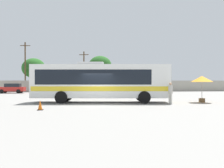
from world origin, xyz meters
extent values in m
plane|color=gray|center=(0.00, 10.00, 0.00)|extent=(300.00, 300.00, 0.00)
cube|color=#9E998C|center=(0.00, 25.17, 1.01)|extent=(80.00, 0.30, 2.02)
cube|color=white|center=(0.42, 1.78, 1.86)|extent=(11.98, 3.97, 2.83)
cube|color=black|center=(-0.16, 1.86, 2.20)|extent=(9.88, 3.74, 1.25)
cube|color=yellow|center=(0.42, 1.78, 1.24)|extent=(11.75, 3.96, 0.40)
cube|color=#19212D|center=(6.27, 1.07, 2.37)|extent=(0.32, 2.28, 1.47)
cube|color=yellow|center=(6.28, 1.06, 0.78)|extent=(0.36, 2.49, 0.68)
cube|color=#B2B2B2|center=(-0.45, 1.89, 3.40)|extent=(2.35, 1.66, 0.24)
cylinder|color=black|center=(4.19, 2.55, 0.52)|extent=(1.07, 0.42, 1.04)
cylinder|color=black|center=(3.89, 0.12, 0.52)|extent=(1.07, 0.42, 1.04)
cylinder|color=black|center=(-2.64, 3.39, 0.52)|extent=(1.07, 0.42, 1.04)
cylinder|color=black|center=(-2.94, 0.96, 0.52)|extent=(1.07, 0.42, 1.04)
cylinder|color=silver|center=(5.82, -0.55, 0.43)|extent=(0.16, 0.16, 0.85)
cylinder|color=silver|center=(5.90, -0.69, 0.43)|extent=(0.16, 0.16, 0.85)
cylinder|color=#B7B2A8|center=(5.86, -0.62, 1.19)|extent=(0.48, 0.48, 0.68)
sphere|color=tan|center=(5.86, -0.62, 1.65)|extent=(0.23, 0.23, 0.23)
cylinder|color=gray|center=(9.24, 0.81, 1.13)|extent=(0.05, 0.05, 2.27)
cone|color=orange|center=(9.24, 0.81, 2.06)|extent=(1.89, 1.89, 0.52)
cube|color=brown|center=(9.24, 0.81, 0.18)|extent=(0.52, 0.52, 0.36)
cube|color=red|center=(-12.31, 20.91, 0.65)|extent=(4.03, 1.80, 0.67)
cube|color=black|center=(-12.10, 20.91, 1.26)|extent=(2.22, 1.66, 0.55)
cylinder|color=black|center=(-13.55, 20.03, 0.32)|extent=(0.64, 0.22, 0.64)
cylinder|color=black|center=(-13.55, 21.79, 0.32)|extent=(0.64, 0.22, 0.64)
cylinder|color=black|center=(-11.06, 20.02, 0.32)|extent=(0.64, 0.22, 0.64)
cylinder|color=black|center=(-11.06, 21.79, 0.32)|extent=(0.64, 0.22, 0.64)
cube|color=silver|center=(-5.91, 20.49, 0.66)|extent=(4.55, 2.22, 0.67)
cube|color=black|center=(-5.69, 20.51, 1.27)|extent=(2.57, 1.88, 0.55)
cylinder|color=black|center=(-7.18, 19.48, 0.32)|extent=(0.66, 0.28, 0.64)
cylinder|color=black|center=(-7.35, 21.24, 0.32)|extent=(0.66, 0.28, 0.64)
cylinder|color=black|center=(-4.47, 19.74, 0.32)|extent=(0.66, 0.28, 0.64)
cylinder|color=black|center=(-4.64, 21.50, 0.32)|extent=(0.66, 0.28, 0.64)
cube|color=#B7BABF|center=(1.23, 20.90, 0.63)|extent=(4.58, 2.09, 0.61)
cube|color=black|center=(1.45, 20.88, 1.18)|extent=(2.56, 1.81, 0.50)
cylinder|color=black|center=(-0.21, 20.11, 0.32)|extent=(0.65, 0.26, 0.64)
cylinder|color=black|center=(-0.10, 21.87, 0.32)|extent=(0.65, 0.26, 0.64)
cylinder|color=black|center=(2.55, 19.93, 0.32)|extent=(0.65, 0.26, 0.64)
cylinder|color=black|center=(2.67, 21.69, 0.32)|extent=(0.65, 0.26, 0.64)
cube|color=silver|center=(7.36, 20.63, 0.64)|extent=(4.32, 1.88, 0.65)
cube|color=black|center=(7.14, 20.63, 1.23)|extent=(2.39, 1.70, 0.53)
cylinder|color=black|center=(8.67, 21.54, 0.32)|extent=(0.64, 0.23, 0.64)
cylinder|color=black|center=(8.70, 19.78, 0.32)|extent=(0.64, 0.23, 0.64)
cylinder|color=black|center=(6.01, 21.49, 0.32)|extent=(0.64, 0.23, 0.64)
cylinder|color=black|center=(6.04, 19.73, 0.32)|extent=(0.64, 0.23, 0.64)
cylinder|color=#4C3823|center=(-11.51, 26.73, 4.47)|extent=(0.24, 0.24, 8.94)
cube|color=#473321|center=(-11.51, 26.73, 8.34)|extent=(1.80, 0.15, 0.12)
cylinder|color=#4C3823|center=(-0.94, 27.43, 3.75)|extent=(0.24, 0.24, 7.51)
cube|color=#473321|center=(-0.94, 27.43, 6.91)|extent=(1.76, 0.64, 0.12)
cylinder|color=brown|center=(-10.49, 29.21, 1.44)|extent=(0.32, 0.32, 2.88)
ellipsoid|color=#23561E|center=(-10.49, 29.21, 4.42)|extent=(4.42, 4.42, 3.76)
cylinder|color=brown|center=(2.29, 29.97, 1.71)|extent=(0.32, 0.32, 3.42)
ellipsoid|color=#23561E|center=(2.29, 29.97, 5.02)|extent=(4.59, 4.59, 3.90)
cube|color=black|center=(-3.86, -3.72, 0.02)|extent=(0.36, 0.36, 0.04)
cone|color=orange|center=(-3.86, -3.72, 0.34)|extent=(0.28, 0.28, 0.60)
camera|label=1|loc=(-1.16, -20.11, 1.82)|focal=40.22mm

